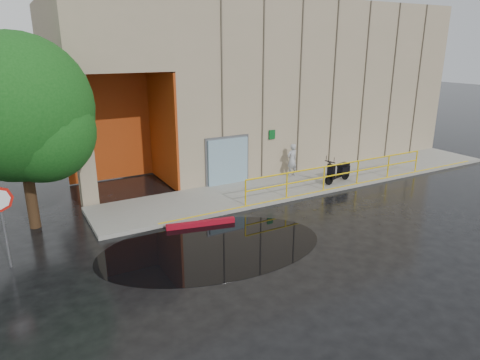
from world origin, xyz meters
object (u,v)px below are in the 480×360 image
object	(u,v)px
scooter	(339,166)
tree_near	(24,114)
person	(292,160)
stop_sign	(1,209)
red_curb	(201,224)

from	to	relation	value
scooter	tree_near	size ratio (longest dim) A/B	0.26
person	scooter	distance (m)	2.18
scooter	stop_sign	bearing A→B (deg)	173.82
person	scooter	size ratio (longest dim) A/B	0.90
tree_near	scooter	bearing A→B (deg)	-6.57
tree_near	stop_sign	bearing A→B (deg)	-111.36
scooter	tree_near	distance (m)	12.50
person	tree_near	distance (m)	11.25
tree_near	red_curb	bearing A→B (deg)	-27.89
red_curb	tree_near	world-z (taller)	tree_near
scooter	red_curb	bearing A→B (deg)	177.86
scooter	tree_near	world-z (taller)	tree_near
person	red_curb	world-z (taller)	person
stop_sign	tree_near	world-z (taller)	tree_near
person	stop_sign	xyz separation A→B (m)	(-11.85, -3.00, 0.85)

